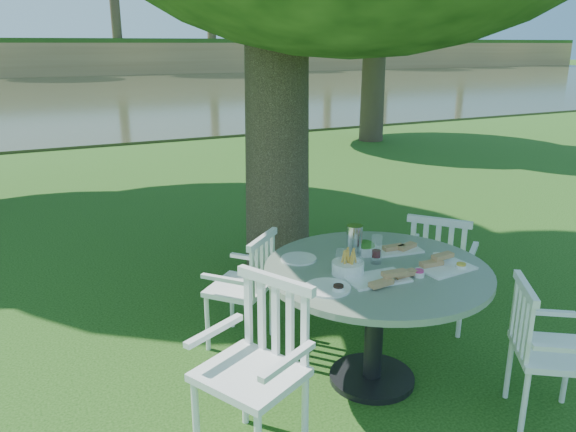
% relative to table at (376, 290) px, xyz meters
% --- Properties ---
extents(ground, '(140.00, 140.00, 0.00)m').
position_rel_table_xyz_m(ground, '(-0.08, 0.90, -0.65)').
color(ground, '#13390B').
rests_on(ground, ground).
extents(table, '(1.41, 1.41, 0.81)m').
position_rel_table_xyz_m(table, '(0.00, 0.00, 0.00)').
color(table, black).
rests_on(table, ground).
extents(chair_ne, '(0.63, 0.64, 0.92)m').
position_rel_table_xyz_m(chair_ne, '(0.86, 0.41, -0.11)').
color(chair_ne, white).
rests_on(chair_ne, ground).
extents(chair_nw, '(0.59, 0.59, 0.86)m').
position_rel_table_xyz_m(chair_nw, '(-0.54, 0.79, -0.15)').
color(chair_nw, white).
rests_on(chair_nw, ground).
extents(chair_sw, '(0.63, 0.65, 0.98)m').
position_rel_table_xyz_m(chair_sw, '(-0.90, -0.27, -0.08)').
color(chair_sw, white).
rests_on(chair_sw, ground).
extents(chair_se, '(0.58, 0.58, 0.85)m').
position_rel_table_xyz_m(chair_se, '(0.62, -0.73, -0.15)').
color(chair_se, white).
rests_on(chair_se, ground).
extents(tableware, '(1.12, 0.78, 0.21)m').
position_rel_table_xyz_m(tableware, '(-0.06, 0.06, 0.20)').
color(tableware, white).
rests_on(tableware, table).
extents(river, '(100.00, 28.00, 0.12)m').
position_rel_table_xyz_m(river, '(-0.08, 23.90, -0.65)').
color(river, '#30331E').
rests_on(river, ground).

